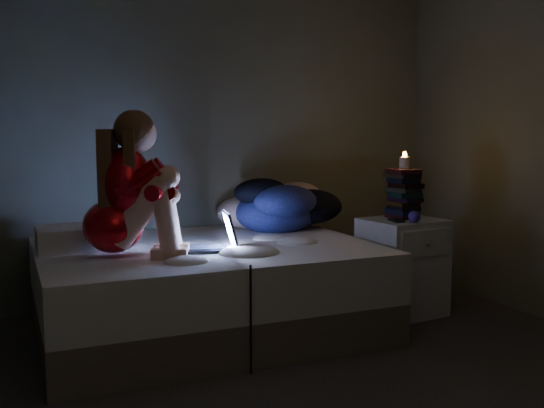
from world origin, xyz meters
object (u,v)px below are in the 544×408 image
bed (207,288)px  laptop (206,231)px  nightstand (402,267)px  candle (404,167)px  woman (112,184)px  phone (394,220)px

bed → laptop: laptop is taller
laptop → nightstand: 1.45m
nightstand → candle: (0.03, 0.04, 0.68)m
bed → woman: bearing=-164.7°
laptop → nightstand: bearing=11.1°
woman → nightstand: bearing=19.3°
laptop → candle: size_ratio=4.28×
candle → laptop: bearing=-177.8°
laptop → phone: (1.29, -0.04, -0.01)m
bed → laptop: 0.44m
bed → phone: phone is taller
candle → phone: (-0.14, -0.10, -0.35)m
phone → woman: bearing=-163.8°
candle → phone: size_ratio=0.57×
woman → nightstand: 2.04m
nightstand → woman: bearing=173.1°
woman → candle: size_ratio=10.33×
woman → phone: 1.85m
woman → nightstand: woman is taller
nightstand → candle: bearing=48.1°
laptop → nightstand: (1.41, 0.02, -0.34)m
woman → laptop: size_ratio=2.42×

